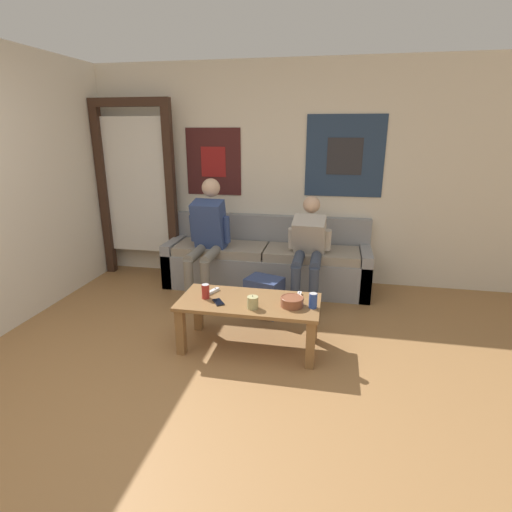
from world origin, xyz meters
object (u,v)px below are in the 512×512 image
(game_controller_near_right, at_px, (213,291))
(coffee_table, at_px, (249,309))
(couch, at_px, (267,263))
(drink_can_blue, at_px, (313,301))
(person_seated_adult, at_px, (207,234))
(cell_phone, at_px, (218,302))
(pillar_candle, at_px, (253,302))
(drink_can_red, at_px, (206,291))
(person_seated_teen, at_px, (308,247))
(backpack, at_px, (264,297))
(game_controller_near_left, at_px, (299,296))
(ceramic_bowl, at_px, (292,301))

(game_controller_near_right, bearing_deg, coffee_table, -17.05)
(couch, bearing_deg, drink_can_blue, -67.00)
(person_seated_adult, distance_m, cell_phone, 1.30)
(pillar_candle, distance_m, game_controller_near_right, 0.48)
(drink_can_red, bearing_deg, pillar_candle, -15.39)
(person_seated_adult, distance_m, drink_can_blue, 1.69)
(person_seated_teen, xyz_separation_m, game_controller_near_right, (-0.76, -0.99, -0.17))
(couch, bearing_deg, cell_phone, -95.44)
(person_seated_adult, distance_m, person_seated_teen, 1.12)
(couch, xyz_separation_m, coffee_table, (0.10, -1.44, 0.07))
(game_controller_near_right, xyz_separation_m, cell_phone, (0.11, -0.20, -0.01))
(couch, height_order, backpack, couch)
(coffee_table, height_order, cell_phone, cell_phone)
(drink_can_blue, distance_m, cell_phone, 0.78)
(couch, bearing_deg, pillar_candle, -84.38)
(couch, distance_m, person_seated_adult, 0.81)
(game_controller_near_left, xyz_separation_m, cell_phone, (-0.64, -0.25, -0.01))
(person_seated_teen, relative_size, cell_phone, 7.42)
(person_seated_teen, relative_size, drink_can_blue, 8.93)
(drink_can_red, distance_m, game_controller_near_right, 0.14)
(game_controller_near_right, bearing_deg, game_controller_near_left, 3.41)
(pillar_candle, bearing_deg, cell_phone, 170.84)
(backpack, distance_m, game_controller_near_left, 0.70)
(drink_can_blue, bearing_deg, drink_can_red, 179.04)
(drink_can_blue, height_order, game_controller_near_left, drink_can_blue)
(drink_can_red, bearing_deg, backpack, 61.20)
(pillar_candle, relative_size, game_controller_near_right, 0.77)
(pillar_candle, bearing_deg, backpack, 93.76)
(couch, bearing_deg, game_controller_near_right, -100.76)
(person_seated_adult, height_order, pillar_candle, person_seated_adult)
(drink_can_red, bearing_deg, drink_can_blue, -0.96)
(drink_can_blue, bearing_deg, pillar_candle, -167.59)
(pillar_candle, bearing_deg, game_controller_near_right, 148.50)
(couch, bearing_deg, person_seated_teen, -33.74)
(coffee_table, xyz_separation_m, ceramic_bowl, (0.36, -0.04, 0.12))
(coffee_table, distance_m, person_seated_adult, 1.35)
(backpack, relative_size, drink_can_blue, 3.31)
(cell_phone, bearing_deg, pillar_candle, -9.16)
(backpack, bearing_deg, ceramic_bowl, -63.09)
(couch, relative_size, coffee_table, 2.02)
(game_controller_near_left, relative_size, cell_phone, 0.97)
(couch, relative_size, drink_can_blue, 19.18)
(person_seated_adult, distance_m, game_controller_near_right, 1.08)
(drink_can_blue, xyz_separation_m, drink_can_red, (-0.90, 0.02, 0.00))
(coffee_table, relative_size, backpack, 2.87)
(coffee_table, bearing_deg, cell_phone, -158.56)
(ceramic_bowl, xyz_separation_m, pillar_candle, (-0.30, -0.10, 0.01))
(person_seated_adult, relative_size, cell_phone, 8.59)
(backpack, height_order, ceramic_bowl, ceramic_bowl)
(person_seated_teen, bearing_deg, couch, 146.26)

